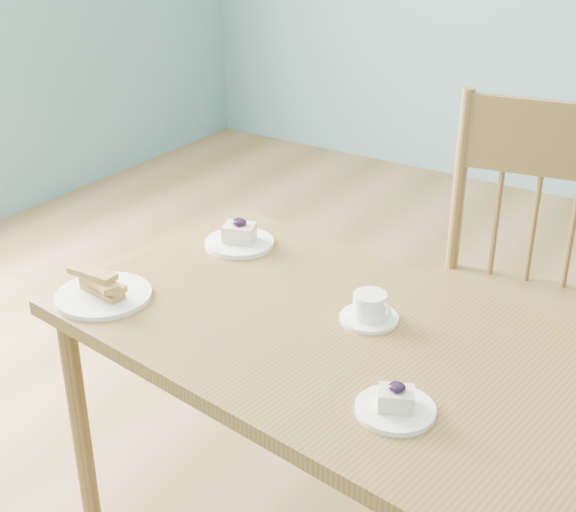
{
  "coord_description": "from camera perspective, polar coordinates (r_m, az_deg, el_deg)",
  "views": [
    {
      "loc": [
        0.62,
        -1.52,
        1.55
      ],
      "look_at": [
        -0.25,
        -0.2,
        0.77
      ],
      "focal_mm": 50.0,
      "sensor_mm": 36.0,
      "label": 1
    }
  ],
  "objects": [
    {
      "name": "biscotti_plate",
      "position": [
        1.86,
        -13.03,
        -2.35
      ],
      "size": [
        0.22,
        0.22,
        0.07
      ],
      "rotation": [
        0.0,
        0.0,
        -0.09
      ],
      "color": "white",
      "rests_on": "dining_table"
    },
    {
      "name": "coffee_cup",
      "position": [
        1.73,
        5.85,
        -3.78
      ],
      "size": [
        0.13,
        0.13,
        0.06
      ],
      "rotation": [
        0.0,
        0.0,
        -0.18
      ],
      "color": "white",
      "rests_on": "dining_table"
    },
    {
      "name": "dining_table",
      "position": [
        1.73,
        3.73,
        -7.26
      ],
      "size": [
        1.32,
        0.86,
        0.66
      ],
      "rotation": [
        0.0,
        0.0,
        -0.13
      ],
      "color": "brown",
      "rests_on": "ground"
    },
    {
      "name": "dining_chair",
      "position": [
        2.2,
        16.06,
        -2.82
      ],
      "size": [
        0.54,
        0.52,
        1.02
      ],
      "rotation": [
        0.0,
        0.0,
        0.18
      ],
      "color": "brown",
      "rests_on": "ground"
    },
    {
      "name": "cheesecake_plate_near",
      "position": [
        1.47,
        7.66,
        -10.45
      ],
      "size": [
        0.15,
        0.15,
        0.06
      ],
      "rotation": [
        0.0,
        0.0,
        0.45
      ],
      "color": "white",
      "rests_on": "dining_table"
    },
    {
      "name": "cheesecake_plate_far",
      "position": [
        2.07,
        -3.47,
        1.24
      ],
      "size": [
        0.18,
        0.18,
        0.07
      ],
      "rotation": [
        0.0,
        0.0,
        0.33
      ],
      "color": "white",
      "rests_on": "dining_table"
    }
  ]
}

